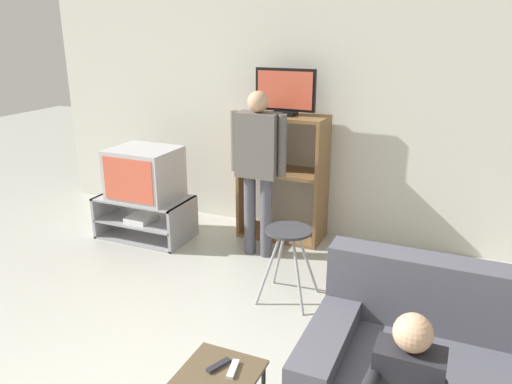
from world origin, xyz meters
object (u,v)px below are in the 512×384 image
at_px(tv_stand, 145,217).
at_px(media_shelf, 283,177).
at_px(snack_table, 219,380).
at_px(person_standing_adult, 258,160).
at_px(television_flat, 285,93).
at_px(remote_control_black, 219,365).
at_px(remote_control_white, 233,369).
at_px(television_main, 145,173).
at_px(folding_stool, 289,242).
at_px(couch, 450,384).

xyz_separation_m(tv_stand, media_shelf, (1.27, 0.58, 0.43)).
relative_size(snack_table, person_standing_adult, 0.26).
bearing_deg(tv_stand, person_standing_adult, 3.59).
height_order(television_flat, person_standing_adult, television_flat).
bearing_deg(remote_control_black, remote_control_white, 24.62).
distance_m(snack_table, remote_control_white, 0.09).
bearing_deg(person_standing_adult, media_shelf, 84.02).
bearing_deg(person_standing_adult, tv_stand, -176.41).
distance_m(television_main, television_flat, 1.59).
bearing_deg(television_flat, remote_control_white, -75.21).
relative_size(tv_stand, remote_control_black, 6.46).
bearing_deg(tv_stand, snack_table, -46.49).
bearing_deg(person_standing_adult, remote_control_white, -70.16).
height_order(media_shelf, person_standing_adult, person_standing_adult).
bearing_deg(media_shelf, person_standing_adult, -95.98).
height_order(media_shelf, folding_stool, media_shelf).
bearing_deg(tv_stand, remote_control_white, -44.89).
bearing_deg(couch, snack_table, -155.83).
height_order(media_shelf, snack_table, media_shelf).
relative_size(tv_stand, remote_control_white, 6.46).
distance_m(television_flat, couch, 2.94).
xyz_separation_m(snack_table, person_standing_adult, (-0.67, 2.06, 0.62)).
distance_m(remote_control_white, couch, 1.15).
bearing_deg(couch, person_standing_adult, 138.67).
distance_m(media_shelf, remote_control_black, 2.60).
distance_m(remote_control_white, person_standing_adult, 2.22).
distance_m(tv_stand, television_main, 0.47).
xyz_separation_m(media_shelf, remote_control_white, (0.68, -2.52, -0.28)).
bearing_deg(remote_control_white, snack_table, -153.98).
height_order(folding_stool, person_standing_adult, person_standing_adult).
relative_size(television_flat, snack_table, 1.46).
bearing_deg(tv_stand, television_main, 42.67).
xyz_separation_m(television_flat, folding_stool, (0.48, -1.16, -0.97)).
bearing_deg(television_main, media_shelf, 23.96).
bearing_deg(television_main, remote_control_white, -45.46).
bearing_deg(snack_table, person_standing_adult, 107.90).
relative_size(folding_stool, remote_control_black, 4.16).
xyz_separation_m(remote_control_black, person_standing_adult, (-0.64, 2.02, 0.57)).
xyz_separation_m(television_main, person_standing_adult, (1.20, 0.06, 0.25)).
bearing_deg(folding_stool, couch, -36.30).
relative_size(television_flat, couch, 0.40).
bearing_deg(remote_control_white, television_flat, 93.19).
height_order(remote_control_black, person_standing_adult, person_standing_adult).
xyz_separation_m(folding_stool, person_standing_adult, (-0.54, 0.65, 0.44)).
xyz_separation_m(tv_stand, remote_control_white, (1.95, -1.94, 0.15)).
distance_m(television_flat, snack_table, 2.88).
height_order(television_main, television_flat, television_flat).
bearing_deg(media_shelf, television_main, -156.04).
relative_size(remote_control_white, couch, 0.10).
bearing_deg(tv_stand, folding_stool, -18.15).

